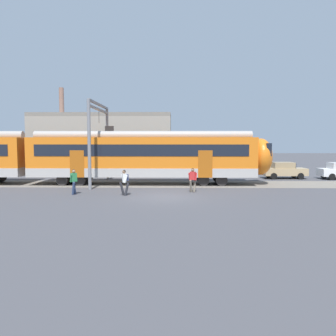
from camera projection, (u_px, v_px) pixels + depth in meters
ground_plane at (165, 197)px, 20.49m from camera, size 160.00×160.00×0.00m
track_bed at (10, 184)px, 27.03m from camera, size 80.00×4.40×0.01m
commuter_train at (39, 156)px, 26.80m from camera, size 38.05×3.07×4.73m
pedestrian_green at (74, 180)px, 21.40m from camera, size 0.51×0.70×1.67m
pedestrian_white at (125, 180)px, 21.05m from camera, size 0.70×0.53×1.67m
pedestrian_red at (193, 178)px, 22.36m from camera, size 0.64×0.58×1.67m
parked_car_tan at (284, 170)px, 30.80m from camera, size 4.05×1.86×1.54m
catenary_gantry at (99, 131)px, 26.54m from camera, size 0.24×6.64×6.53m
background_building at (103, 144)px, 35.20m from camera, size 14.58×5.00×9.20m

